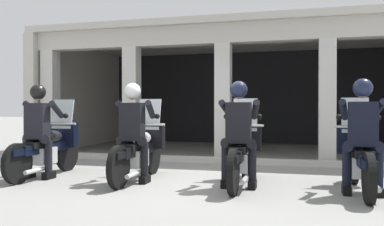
# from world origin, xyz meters

# --- Properties ---
(ground_plane) EXTENTS (80.00, 80.00, 0.00)m
(ground_plane) POSITION_xyz_m (0.00, 3.00, 0.00)
(ground_plane) COLOR gray
(station_building) EXTENTS (10.12, 5.30, 3.26)m
(station_building) POSITION_xyz_m (0.04, 5.40, 2.08)
(station_building) COLOR black
(station_building) RESTS_ON ground
(kerb_strip) EXTENTS (9.62, 0.24, 0.12)m
(kerb_strip) POSITION_xyz_m (0.04, 2.23, 0.06)
(kerb_strip) COLOR #B7B5AD
(kerb_strip) RESTS_ON ground
(motorcycle_far_left) EXTENTS (0.62, 2.04, 1.35)m
(motorcycle_far_left) POSITION_xyz_m (-2.53, -0.16, 0.50)
(motorcycle_far_left) COLOR black
(motorcycle_far_left) RESTS_ON ground
(police_officer_far_left) EXTENTS (0.63, 0.61, 1.58)m
(police_officer_far_left) POSITION_xyz_m (-2.54, -0.45, 0.94)
(police_officer_far_left) COLOR black
(police_officer_far_left) RESTS_ON ground
(motorcycle_center_left) EXTENTS (0.62, 2.04, 1.35)m
(motorcycle_center_left) POSITION_xyz_m (-0.84, -0.11, 0.50)
(motorcycle_center_left) COLOR black
(motorcycle_center_left) RESTS_ON ground
(police_officer_center_left) EXTENTS (0.63, 0.61, 1.58)m
(police_officer_center_left) POSITION_xyz_m (-0.85, -0.39, 0.94)
(police_officer_center_left) COLOR black
(police_officer_center_left) RESTS_ON ground
(motorcycle_center_right) EXTENTS (0.62, 2.04, 1.35)m
(motorcycle_center_right) POSITION_xyz_m (0.85, -0.11, 0.50)
(motorcycle_center_right) COLOR black
(motorcycle_center_right) RESTS_ON ground
(police_officer_center_right) EXTENTS (0.63, 0.61, 1.58)m
(police_officer_center_right) POSITION_xyz_m (0.85, -0.40, 0.94)
(police_officer_center_right) COLOR black
(police_officer_center_right) RESTS_ON ground
(motorcycle_far_right) EXTENTS (0.62, 2.04, 1.35)m
(motorcycle_far_right) POSITION_xyz_m (2.54, -0.19, 0.50)
(motorcycle_far_right) COLOR black
(motorcycle_far_right) RESTS_ON ground
(police_officer_far_right) EXTENTS (0.63, 0.61, 1.58)m
(police_officer_far_right) POSITION_xyz_m (2.54, -0.47, 0.94)
(police_officer_far_right) COLOR black
(police_officer_far_right) RESTS_ON ground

